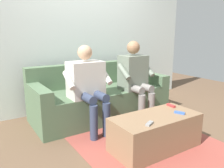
{
  "coord_description": "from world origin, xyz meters",
  "views": [
    {
      "loc": [
        1.68,
        2.84,
        1.29
      ],
      "look_at": [
        0.0,
        0.23,
        0.58
      ],
      "focal_mm": 35.94,
      "sensor_mm": 36.0,
      "label": 1
    }
  ],
  "objects": [
    {
      "name": "remote_gray",
      "position": [
        0.23,
        1.28,
        0.4
      ],
      "size": [
        0.12,
        0.09,
        0.02
      ],
      "primitive_type": "cube",
      "rotation": [
        0.0,
        0.0,
        3.59
      ],
      "color": "gray",
      "rests_on": "coffee_table"
    },
    {
      "name": "couch",
      "position": [
        0.0,
        -0.13,
        0.29
      ],
      "size": [
        2.09,
        0.86,
        0.81
      ],
      "color": "#516B4C",
      "rests_on": "ground"
    },
    {
      "name": "person_right_seated",
      "position": [
        0.4,
        0.25,
        0.65
      ],
      "size": [
        0.6,
        0.58,
        1.14
      ],
      "color": "beige",
      "rests_on": "ground"
    },
    {
      "name": "remote_red",
      "position": [
        -0.38,
        1.0,
        0.4
      ],
      "size": [
        0.05,
        0.13,
        0.02
      ],
      "primitive_type": "cube",
      "rotation": [
        0.0,
        0.0,
        4.65
      ],
      "color": "#B73333",
      "rests_on": "coffee_table"
    },
    {
      "name": "remote_blue",
      "position": [
        -0.27,
        1.23,
        0.4
      ],
      "size": [
        0.08,
        0.12,
        0.02
      ],
      "primitive_type": "cube",
      "rotation": [
        0.0,
        0.0,
        5.15
      ],
      "color": "#3860B7",
      "rests_on": "coffee_table"
    },
    {
      "name": "ground_plane",
      "position": [
        0.0,
        0.6,
        0.0
      ],
      "size": [
        8.0,
        8.0,
        0.0
      ],
      "primitive_type": "plane",
      "color": "brown"
    },
    {
      "name": "person_left_seated",
      "position": [
        -0.4,
        0.25,
        0.67
      ],
      "size": [
        0.53,
        0.53,
        1.17
      ],
      "color": "slate",
      "rests_on": "ground"
    },
    {
      "name": "back_wall",
      "position": [
        0.0,
        -0.73,
        1.22
      ],
      "size": [
        4.5,
        0.06,
        2.44
      ],
      "primitive_type": "cube",
      "color": "silver",
      "rests_on": "ground"
    },
    {
      "name": "floor_rug",
      "position": [
        0.0,
        0.97,
        0.0
      ],
      "size": [
        1.57,
        1.71,
        0.01
      ],
      "primitive_type": "cube",
      "color": "#9E473D",
      "rests_on": "ground"
    },
    {
      "name": "coffee_table",
      "position": [
        0.0,
        1.13,
        0.2
      ],
      "size": [
        1.01,
        0.49,
        0.39
      ],
      "color": "#8C6B4C",
      "rests_on": "ground"
    }
  ]
}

